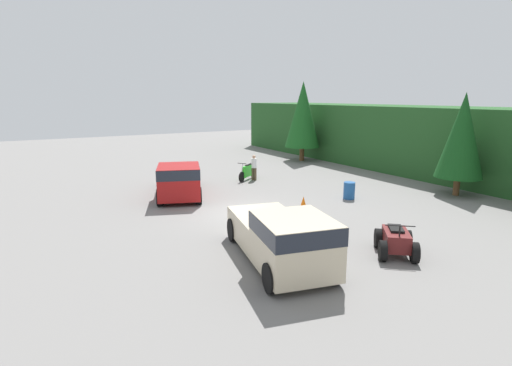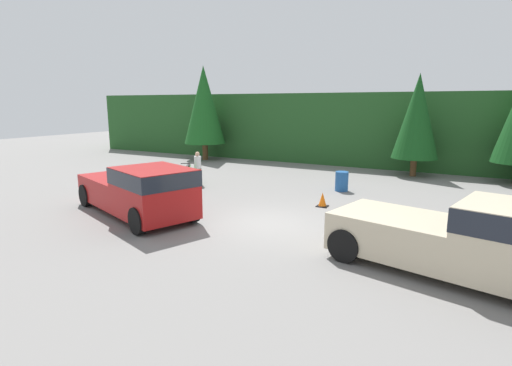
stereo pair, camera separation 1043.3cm
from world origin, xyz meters
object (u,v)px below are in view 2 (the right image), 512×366
object	(u,v)px
pickup_truck_red	(140,189)
pickup_truck_second	(471,237)
steel_barrel	(342,181)
dirt_bike	(189,175)
rider_person	(198,167)
traffic_cone	(322,200)

from	to	relation	value
pickup_truck_red	pickup_truck_second	bearing A→B (deg)	18.75
steel_barrel	pickup_truck_red	bearing A→B (deg)	-123.30
dirt_bike	rider_person	xyz separation A→B (m)	(0.36, 0.26, 0.38)
rider_person	dirt_bike	bearing A→B (deg)	-83.21
dirt_bike	steel_barrel	distance (m)	7.27
steel_barrel	pickup_truck_second	bearing A→B (deg)	-55.70
rider_person	steel_barrel	world-z (taller)	rider_person
dirt_bike	steel_barrel	size ratio (longest dim) A/B	2.23
dirt_bike	traffic_cone	xyz separation A→B (m)	(7.11, -0.88, -0.24)
rider_person	pickup_truck_red	bearing A→B (deg)	-12.16
pickup_truck_second	steel_barrel	distance (m)	9.25
pickup_truck_second	traffic_cone	distance (m)	6.82
dirt_bike	rider_person	bearing A→B (deg)	90.37
pickup_truck_red	pickup_truck_second	xyz separation A→B (m)	(10.08, -0.20, -0.00)
dirt_bike	rider_person	world-z (taller)	rider_person
pickup_truck_second	rider_person	xyz separation A→B (m)	(-11.77, 5.71, -0.10)
dirt_bike	traffic_cone	bearing A→B (deg)	47.30
pickup_truck_second	dirt_bike	world-z (taller)	pickup_truck_second
pickup_truck_red	traffic_cone	size ratio (longest dim) A/B	10.85
traffic_cone	steel_barrel	bearing A→B (deg)	93.38
pickup_truck_red	rider_person	bearing A→B (deg)	126.95
pickup_truck_second	traffic_cone	size ratio (longest dim) A/B	10.18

